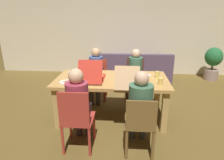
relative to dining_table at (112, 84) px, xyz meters
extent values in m
plane|color=brown|center=(0.00, 0.00, -0.67)|extent=(20.00, 20.00, 0.00)
cube|color=beige|center=(0.00, 3.02, 0.65)|extent=(7.80, 0.12, 2.64)
cube|color=tan|center=(0.00, 0.00, 0.08)|extent=(1.99, 1.03, 0.05)
cube|color=tan|center=(-0.89, -0.42, -0.31)|extent=(0.10, 0.10, 0.72)
cube|color=tan|center=(0.89, -0.42, -0.31)|extent=(0.10, 0.10, 0.72)
cube|color=tan|center=(-0.89, 0.42, -0.31)|extent=(0.10, 0.10, 0.72)
cube|color=tan|center=(0.89, 0.42, -0.31)|extent=(0.10, 0.10, 0.72)
cylinder|color=brown|center=(0.28, -0.72, -0.45)|extent=(0.04, 0.04, 0.45)
cylinder|color=brown|center=(0.63, -0.72, -0.45)|extent=(0.04, 0.04, 0.45)
cylinder|color=brown|center=(0.28, -1.12, -0.45)|extent=(0.04, 0.04, 0.45)
cylinder|color=brown|center=(0.63, -1.12, -0.45)|extent=(0.04, 0.04, 0.45)
cube|color=brown|center=(0.46, -0.92, -0.21)|extent=(0.41, 0.46, 0.02)
cube|color=brown|center=(0.46, -1.13, 0.00)|extent=(0.39, 0.03, 0.41)
cylinder|color=#3E4142|center=(0.38, -0.62, -0.44)|extent=(0.10, 0.10, 0.47)
cylinder|color=#3E4142|center=(0.54, -0.62, -0.44)|extent=(0.10, 0.10, 0.47)
cube|color=#3E4142|center=(0.46, -0.76, -0.15)|extent=(0.29, 0.31, 0.11)
cylinder|color=#416B4E|center=(0.46, -0.92, 0.09)|extent=(0.32, 0.32, 0.48)
sphere|color=#DAAE8A|center=(0.46, -0.92, 0.42)|extent=(0.19, 0.19, 0.19)
cylinder|color=#B13721|center=(-0.21, 0.67, -0.45)|extent=(0.04, 0.04, 0.45)
cylinder|color=#B13721|center=(-0.60, 0.67, -0.45)|extent=(0.04, 0.04, 0.45)
cylinder|color=#B13721|center=(-0.21, 1.04, -0.45)|extent=(0.04, 0.04, 0.45)
cylinder|color=#B13721|center=(-0.60, 1.04, -0.45)|extent=(0.04, 0.04, 0.45)
cube|color=#B13721|center=(-0.40, 0.86, -0.21)|extent=(0.45, 0.42, 0.02)
cube|color=#B13721|center=(-0.40, 1.05, 0.00)|extent=(0.43, 0.03, 0.40)
cylinder|color=#3D3A3B|center=(-0.33, 0.53, -0.44)|extent=(0.10, 0.10, 0.47)
cylinder|color=#3D3A3B|center=(-0.48, 0.53, -0.44)|extent=(0.10, 0.10, 0.47)
cube|color=#3D3A3B|center=(-0.40, 0.68, -0.15)|extent=(0.27, 0.34, 0.11)
cylinder|color=#465B97|center=(-0.40, 0.86, 0.08)|extent=(0.30, 0.30, 0.47)
sphere|color=tan|center=(-0.40, 0.86, 0.40)|extent=(0.20, 0.20, 0.20)
cylinder|color=brown|center=(0.63, 0.69, -0.45)|extent=(0.04, 0.04, 0.45)
cylinder|color=brown|center=(0.28, 0.69, -0.45)|extent=(0.04, 0.04, 0.45)
cylinder|color=brown|center=(0.63, 1.02, -0.45)|extent=(0.04, 0.04, 0.45)
cylinder|color=brown|center=(0.28, 1.02, -0.45)|extent=(0.04, 0.04, 0.45)
cube|color=brown|center=(0.46, 0.85, -0.21)|extent=(0.41, 0.40, 0.02)
cube|color=brown|center=(0.46, 1.04, 0.03)|extent=(0.39, 0.03, 0.46)
cylinder|color=#302D48|center=(0.53, 0.54, -0.44)|extent=(0.10, 0.10, 0.47)
cylinder|color=#302D48|center=(0.38, 0.54, -0.44)|extent=(0.10, 0.10, 0.47)
cube|color=#302D48|center=(0.46, 0.69, -0.15)|extent=(0.26, 0.33, 0.11)
cylinder|color=#406B53|center=(0.46, 0.85, 0.08)|extent=(0.29, 0.29, 0.46)
sphere|color=#D5AE90|center=(0.46, 0.85, 0.39)|extent=(0.19, 0.19, 0.19)
cylinder|color=#B1362D|center=(-0.59, -0.70, -0.45)|extent=(0.04, 0.04, 0.45)
cylinder|color=#B1362D|center=(-0.22, -0.70, -0.45)|extent=(0.04, 0.04, 0.45)
cylinder|color=#B1362D|center=(-0.59, -1.09, -0.45)|extent=(0.04, 0.04, 0.45)
cylinder|color=#B1362D|center=(-0.22, -1.09, -0.45)|extent=(0.04, 0.04, 0.45)
cube|color=#B1362D|center=(-0.40, -0.90, -0.21)|extent=(0.42, 0.45, 0.02)
cube|color=#B1362D|center=(-0.40, -1.11, 0.04)|extent=(0.40, 0.03, 0.48)
cylinder|color=#422D3B|center=(-0.48, -0.60, -0.44)|extent=(0.10, 0.10, 0.47)
cylinder|color=#422D3B|center=(-0.33, -0.60, -0.44)|extent=(0.10, 0.10, 0.47)
cube|color=#422D3B|center=(-0.40, -0.74, -0.15)|extent=(0.28, 0.31, 0.11)
cylinder|color=#A0354A|center=(-0.40, -0.90, 0.09)|extent=(0.31, 0.31, 0.48)
sphere|color=#DFAD84|center=(-0.40, -0.90, 0.42)|extent=(0.21, 0.21, 0.21)
cube|color=red|center=(-0.33, -0.01, 0.12)|extent=(0.40, 0.40, 0.03)
cylinder|color=gold|center=(-0.33, -0.01, 0.14)|extent=(0.35, 0.35, 0.01)
cube|color=red|center=(-0.33, -0.31, 0.31)|extent=(0.40, 0.20, 0.36)
cube|color=tan|center=(0.27, -0.21, 0.12)|extent=(0.38, 0.38, 0.02)
cylinder|color=#CE803E|center=(0.27, -0.21, 0.13)|extent=(0.34, 0.34, 0.01)
cube|color=tan|center=(0.27, -0.51, 0.29)|extent=(0.38, 0.22, 0.32)
cylinder|color=white|center=(0.59, 0.21, 0.11)|extent=(0.25, 0.25, 0.01)
cone|color=gold|center=(0.59, 0.21, 0.12)|extent=(0.11, 0.11, 0.02)
cylinder|color=white|center=(-0.75, 0.30, 0.11)|extent=(0.25, 0.25, 0.01)
cone|color=#C29245|center=(-0.75, 0.30, 0.12)|extent=(0.14, 0.14, 0.02)
cylinder|color=white|center=(-0.74, -0.26, 0.11)|extent=(0.24, 0.24, 0.01)
cone|color=#BD804A|center=(-0.74, -0.26, 0.12)|extent=(0.13, 0.13, 0.02)
cylinder|color=#E5C45E|center=(0.81, -0.28, 0.16)|extent=(0.08, 0.08, 0.12)
cylinder|color=#DDC85D|center=(0.81, 0.09, 0.16)|extent=(0.07, 0.07, 0.12)
cylinder|color=silver|center=(0.25, 0.17, 0.16)|extent=(0.07, 0.07, 0.11)
cube|color=#56425A|center=(0.46, 2.31, -0.46)|extent=(2.11, 0.91, 0.43)
cube|color=#56425A|center=(0.46, 1.94, -0.05)|extent=(2.11, 0.16, 0.40)
cube|color=#56425A|center=(-0.50, 2.31, -0.16)|extent=(0.20, 0.86, 0.18)
cube|color=#56425A|center=(1.41, 2.31, -0.16)|extent=(0.20, 0.86, 0.18)
cylinder|color=gray|center=(2.75, 2.46, -0.52)|extent=(0.39, 0.39, 0.30)
cylinder|color=brown|center=(2.75, 2.46, -0.28)|extent=(0.05, 0.05, 0.19)
ellipsoid|color=#246737|center=(2.75, 2.46, 0.01)|extent=(0.49, 0.49, 0.53)
camera|label=1|loc=(0.25, -3.36, 1.22)|focal=32.01mm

